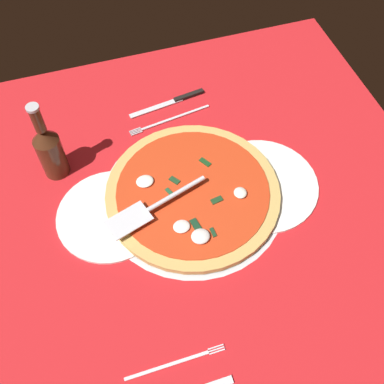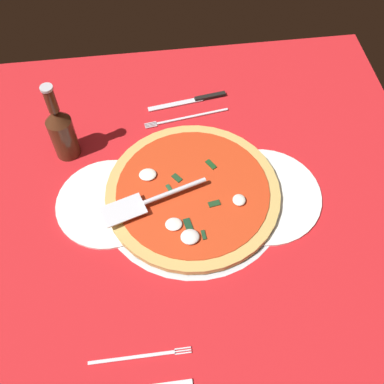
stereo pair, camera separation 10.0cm
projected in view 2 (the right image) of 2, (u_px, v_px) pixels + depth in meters
ground_plane at (195, 214)px, 100.07cm from camera, size 108.00×108.00×0.80cm
pizza_pan at (192, 196)px, 101.61cm from camera, size 40.47×40.47×0.98cm
dinner_plate_left at (109, 203)px, 100.56cm from camera, size 23.04×23.04×1.00cm
dinner_plate_right at (264, 195)px, 101.68cm from camera, size 25.43×25.43×1.00cm
pizza at (192, 193)px, 100.42cm from camera, size 38.35×38.35×3.04cm
pizza_server at (150, 201)px, 96.23cm from camera, size 23.18×10.11×1.00cm
place_setting_near at (132, 376)px, 80.59cm from camera, size 21.06×12.57×1.40cm
place_setting_far at (190, 109)px, 116.43cm from camera, size 23.06×14.61×1.40cm
beer_bottle at (61, 131)px, 102.32cm from camera, size 5.72×5.72×21.12cm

